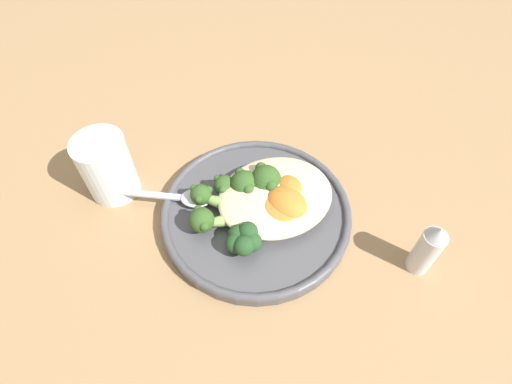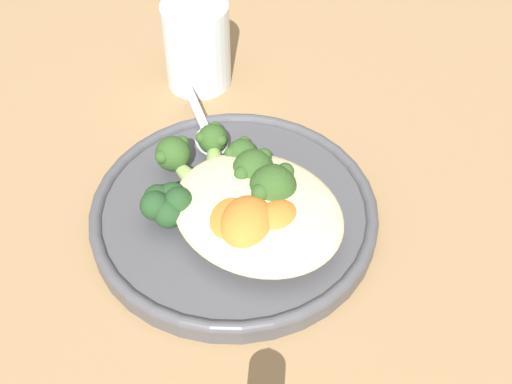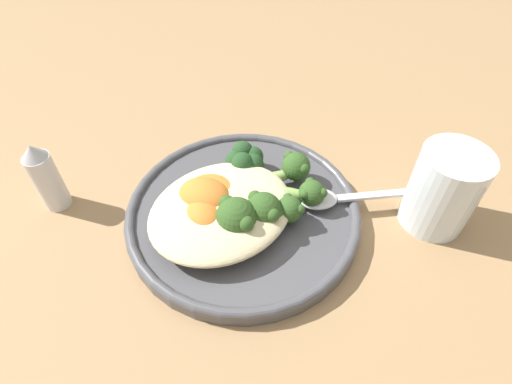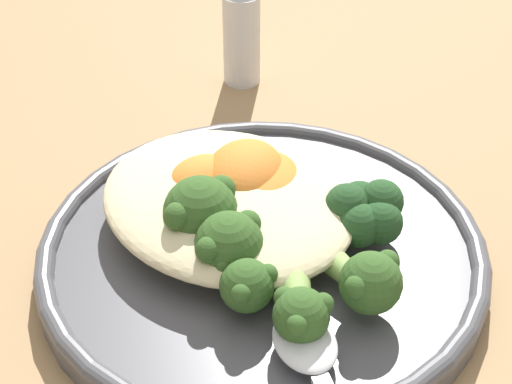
{
  "view_description": "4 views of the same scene",
  "coord_description": "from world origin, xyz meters",
  "px_view_note": "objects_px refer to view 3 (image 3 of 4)",
  "views": [
    {
      "loc": [
        0.11,
        0.29,
        0.48
      ],
      "look_at": [
        -0.02,
        -0.02,
        0.04
      ],
      "focal_mm": 28.0,
      "sensor_mm": 36.0,
      "label": 1
    },
    {
      "loc": [
        -0.32,
        0.32,
        0.51
      ],
      "look_at": [
        -0.03,
        -0.01,
        0.04
      ],
      "focal_mm": 50.0,
      "sensor_mm": 36.0,
      "label": 2
    },
    {
      "loc": [
        -0.18,
        -0.25,
        0.36
      ],
      "look_at": [
        -0.01,
        -0.01,
        0.05
      ],
      "focal_mm": 28.0,
      "sensor_mm": 36.0,
      "label": 3
    },
    {
      "loc": [
        0.24,
        -0.28,
        0.35
      ],
      "look_at": [
        -0.03,
        0.01,
        0.05
      ],
      "focal_mm": 60.0,
      "sensor_mm": 36.0,
      "label": 4
    }
  ],
  "objects_px": {
    "broccoli_stalk_4": "(282,172)",
    "sweet_potato_chunk_0": "(205,220)",
    "broccoli_stalk_1": "(259,207)",
    "water_glass": "(443,190)",
    "plate": "(244,213)",
    "broccoli_stalk_3": "(288,193)",
    "kale_tuft": "(245,159)",
    "sweet_potato_chunk_1": "(215,194)",
    "quinoa_mound": "(219,208)",
    "sweet_potato_chunk_2": "(205,197)",
    "broccoli_stalk_0": "(236,214)",
    "salt_shaker": "(46,177)",
    "spoon": "(328,198)",
    "broccoli_stalk_2": "(274,204)"
  },
  "relations": [
    {
      "from": "plate",
      "to": "sweet_potato_chunk_2",
      "type": "height_order",
      "value": "sweet_potato_chunk_2"
    },
    {
      "from": "broccoli_stalk_3",
      "to": "sweet_potato_chunk_0",
      "type": "xyz_separation_m",
      "value": [
        -0.1,
        0.02,
        0.0
      ]
    },
    {
      "from": "kale_tuft",
      "to": "water_glass",
      "type": "bearing_deg",
      "value": -52.88
    },
    {
      "from": "sweet_potato_chunk_0",
      "to": "sweet_potato_chunk_1",
      "type": "relative_size",
      "value": 0.69
    },
    {
      "from": "broccoli_stalk_4",
      "to": "salt_shaker",
      "type": "bearing_deg",
      "value": 159.09
    },
    {
      "from": "broccoli_stalk_0",
      "to": "kale_tuft",
      "type": "height_order",
      "value": "broccoli_stalk_0"
    },
    {
      "from": "broccoli_stalk_3",
      "to": "broccoli_stalk_4",
      "type": "bearing_deg",
      "value": 105.27
    },
    {
      "from": "broccoli_stalk_2",
      "to": "kale_tuft",
      "type": "height_order",
      "value": "kale_tuft"
    },
    {
      "from": "sweet_potato_chunk_0",
      "to": "sweet_potato_chunk_2",
      "type": "height_order",
      "value": "sweet_potato_chunk_2"
    },
    {
      "from": "salt_shaker",
      "to": "quinoa_mound",
      "type": "bearing_deg",
      "value": -47.83
    },
    {
      "from": "spoon",
      "to": "kale_tuft",
      "type": "bearing_deg",
      "value": 144.1
    },
    {
      "from": "sweet_potato_chunk_0",
      "to": "water_glass",
      "type": "bearing_deg",
      "value": -29.8
    },
    {
      "from": "broccoli_stalk_3",
      "to": "quinoa_mound",
      "type": "bearing_deg",
      "value": -157.44
    },
    {
      "from": "broccoli_stalk_0",
      "to": "broccoli_stalk_2",
      "type": "bearing_deg",
      "value": 111.75
    },
    {
      "from": "broccoli_stalk_4",
      "to": "sweet_potato_chunk_0",
      "type": "bearing_deg",
      "value": -163.61
    },
    {
      "from": "quinoa_mound",
      "to": "broccoli_stalk_2",
      "type": "xyz_separation_m",
      "value": [
        0.05,
        -0.03,
        -0.0
      ]
    },
    {
      "from": "broccoli_stalk_4",
      "to": "kale_tuft",
      "type": "distance_m",
      "value": 0.05
    },
    {
      "from": "broccoli_stalk_3",
      "to": "kale_tuft",
      "type": "distance_m",
      "value": 0.07
    },
    {
      "from": "quinoa_mound",
      "to": "broccoli_stalk_1",
      "type": "xyz_separation_m",
      "value": [
        0.03,
        -0.03,
        0.0
      ]
    },
    {
      "from": "sweet_potato_chunk_0",
      "to": "sweet_potato_chunk_1",
      "type": "height_order",
      "value": "sweet_potato_chunk_0"
    },
    {
      "from": "water_glass",
      "to": "sweet_potato_chunk_0",
      "type": "bearing_deg",
      "value": 150.2
    },
    {
      "from": "plate",
      "to": "broccoli_stalk_1",
      "type": "height_order",
      "value": "broccoli_stalk_1"
    },
    {
      "from": "plate",
      "to": "salt_shaker",
      "type": "height_order",
      "value": "salt_shaker"
    },
    {
      "from": "broccoli_stalk_1",
      "to": "water_glass",
      "type": "distance_m",
      "value": 0.2
    },
    {
      "from": "broccoli_stalk_0",
      "to": "broccoli_stalk_1",
      "type": "xyz_separation_m",
      "value": [
        0.03,
        -0.0,
        -0.0
      ]
    },
    {
      "from": "broccoli_stalk_1",
      "to": "sweet_potato_chunk_0",
      "type": "xyz_separation_m",
      "value": [
        -0.05,
        0.02,
        -0.0
      ]
    },
    {
      "from": "broccoli_stalk_4",
      "to": "sweet_potato_chunk_2",
      "type": "bearing_deg",
      "value": -177.45
    },
    {
      "from": "broccoli_stalk_1",
      "to": "broccoli_stalk_4",
      "type": "xyz_separation_m",
      "value": [
        0.06,
        0.03,
        -0.0
      ]
    },
    {
      "from": "salt_shaker",
      "to": "sweet_potato_chunk_1",
      "type": "bearing_deg",
      "value": -42.38
    },
    {
      "from": "sweet_potato_chunk_2",
      "to": "broccoli_stalk_2",
      "type": "bearing_deg",
      "value": -40.71
    },
    {
      "from": "sweet_potato_chunk_1",
      "to": "sweet_potato_chunk_2",
      "type": "relative_size",
      "value": 1.16
    },
    {
      "from": "broccoli_stalk_0",
      "to": "salt_shaker",
      "type": "bearing_deg",
      "value": -108.29
    },
    {
      "from": "broccoli_stalk_0",
      "to": "spoon",
      "type": "bearing_deg",
      "value": 104.92
    },
    {
      "from": "water_glass",
      "to": "broccoli_stalk_3",
      "type": "bearing_deg",
      "value": 139.83
    },
    {
      "from": "broccoli_stalk_4",
      "to": "sweet_potato_chunk_0",
      "type": "distance_m",
      "value": 0.11
    },
    {
      "from": "broccoli_stalk_0",
      "to": "salt_shaker",
      "type": "xyz_separation_m",
      "value": [
        -0.14,
        0.17,
        0.0
      ]
    },
    {
      "from": "plate",
      "to": "sweet_potato_chunk_0",
      "type": "height_order",
      "value": "sweet_potato_chunk_0"
    },
    {
      "from": "sweet_potato_chunk_2",
      "to": "salt_shaker",
      "type": "relative_size",
      "value": 0.68
    },
    {
      "from": "broccoli_stalk_0",
      "to": "quinoa_mound",
      "type": "bearing_deg",
      "value": -131.63
    },
    {
      "from": "sweet_potato_chunk_1",
      "to": "water_glass",
      "type": "bearing_deg",
      "value": -38.37
    },
    {
      "from": "water_glass",
      "to": "broccoli_stalk_4",
      "type": "bearing_deg",
      "value": 129.74
    },
    {
      "from": "water_glass",
      "to": "broccoli_stalk_0",
      "type": "bearing_deg",
      "value": 150.23
    },
    {
      "from": "quinoa_mound",
      "to": "spoon",
      "type": "relative_size",
      "value": 1.34
    },
    {
      "from": "broccoli_stalk_1",
      "to": "spoon",
      "type": "distance_m",
      "value": 0.08
    },
    {
      "from": "plate",
      "to": "broccoli_stalk_1",
      "type": "xyz_separation_m",
      "value": [
        0.0,
        -0.02,
        0.03
      ]
    },
    {
      "from": "plate",
      "to": "sweet_potato_chunk_1",
      "type": "distance_m",
      "value": 0.04
    },
    {
      "from": "broccoli_stalk_1",
      "to": "sweet_potato_chunk_1",
      "type": "xyz_separation_m",
      "value": [
        -0.03,
        0.05,
        -0.0
      ]
    },
    {
      "from": "quinoa_mound",
      "to": "spoon",
      "type": "bearing_deg",
      "value": -26.68
    },
    {
      "from": "salt_shaker",
      "to": "spoon",
      "type": "bearing_deg",
      "value": -39.78
    },
    {
      "from": "plate",
      "to": "sweet_potato_chunk_0",
      "type": "distance_m",
      "value": 0.06
    }
  ]
}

